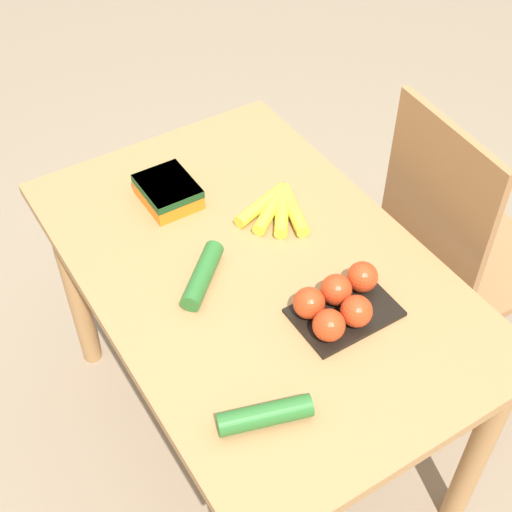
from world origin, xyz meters
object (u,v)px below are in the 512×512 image
Objects in this scene: chair at (456,254)px; banana_bunch at (277,208)px; cucumber_near at (203,275)px; tomato_pack at (340,303)px; carrot_bag at (168,190)px; cucumber_far at (265,415)px.

chair is 0.56m from banana_bunch.
tomato_pack is at bearing 40.46° from cucumber_near.
carrot_bag reaches higher than banana_bunch.
tomato_pack is 0.55m from carrot_bag.
banana_bunch is at bearing 69.81° from chair.
carrot_bag is 0.69m from cucumber_far.
carrot_bag is at bearing -165.13° from tomato_pack.
chair reaches higher than tomato_pack.
cucumber_far is at bearing 113.34° from chair.
tomato_pack is at bearing 116.70° from cucumber_far.
cucumber_far is (0.68, -0.14, -0.01)m from carrot_bag.
cucumber_far is (0.28, -0.81, 0.24)m from chair.
tomato_pack reaches higher than carrot_bag.
carrot_bag is 0.83× the size of cucumber_far.
cucumber_near is at bearing 86.40° from chair.
tomato_pack is 0.32m from cucumber_near.
cucumber_near and cucumber_far have the same top height.
carrot_bag is 0.95× the size of cucumber_near.
chair is 0.82m from carrot_bag.
cucumber_far is at bearing -11.57° from carrot_bag.
cucumber_near is 0.87× the size of cucumber_far.
banana_bunch is at bearing 48.40° from carrot_bag.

